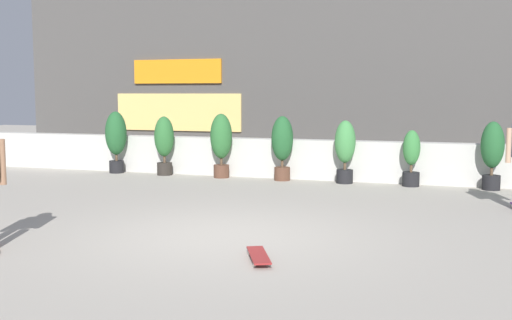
{
  "coord_description": "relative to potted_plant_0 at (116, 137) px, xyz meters",
  "views": [
    {
      "loc": [
        3.11,
        -7.86,
        1.96
      ],
      "look_at": [
        0.0,
        1.5,
        0.9
      ],
      "focal_mm": 43.7,
      "sensor_mm": 36.0,
      "label": 1
    }
  ],
  "objects": [
    {
      "name": "potted_plant_3",
      "position": [
        4.26,
        0.0,
        -0.04
      ],
      "size": [
        0.49,
        0.49,
        1.45
      ],
      "color": "brown",
      "rests_on": "ground"
    },
    {
      "name": "potted_plant_1",
      "position": [
        1.31,
        0.0,
        -0.08
      ],
      "size": [
        0.47,
        0.47,
        1.41
      ],
      "color": "#2D2823",
      "rests_on": "ground"
    },
    {
      "name": "potted_plant_5",
      "position": [
        7.09,
        0.0,
        -0.26
      ],
      "size": [
        0.36,
        0.36,
        1.19
      ],
      "color": "black",
      "rests_on": "ground"
    },
    {
      "name": "skateboard_near_camera",
      "position": [
        5.86,
        -6.61,
        -0.82
      ],
      "size": [
        0.52,
        0.81,
        0.08
      ],
      "color": "maroon",
      "rests_on": "ground"
    },
    {
      "name": "potted_plant_0",
      "position": [
        0.0,
        0.0,
        0.0
      ],
      "size": [
        0.52,
        0.52,
        1.52
      ],
      "color": "black",
      "rests_on": "ground"
    },
    {
      "name": "potted_plant_4",
      "position": [
        5.68,
        0.0,
        -0.1
      ],
      "size": [
        0.45,
        0.45,
        1.37
      ],
      "color": "black",
      "rests_on": "ground"
    },
    {
      "name": "ground_plane",
      "position": [
        4.98,
        -5.55,
        -0.88
      ],
      "size": [
        48.0,
        48.0,
        0.0
      ],
      "primitive_type": "plane",
      "color": "#A8A093"
    },
    {
      "name": "potted_plant_6",
      "position": [
        8.68,
        0.0,
        -0.09
      ],
      "size": [
        0.46,
        0.46,
        1.39
      ],
      "color": "black",
      "rests_on": "ground"
    },
    {
      "name": "potted_plant_2",
      "position": [
        2.78,
        0.0,
        -0.02
      ],
      "size": [
        0.51,
        0.51,
        1.49
      ],
      "color": "brown",
      "rests_on": "ground"
    },
    {
      "name": "building_backdrop",
      "position": [
        4.97,
        4.45,
        2.36
      ],
      "size": [
        20.0,
        2.08,
        6.5
      ],
      "color": "#4C4947",
      "rests_on": "ground"
    },
    {
      "name": "planter_wall",
      "position": [
        4.98,
        0.45,
        -0.43
      ],
      "size": [
        18.0,
        0.4,
        0.9
      ],
      "primitive_type": "cube",
      "color": "beige",
      "rests_on": "ground"
    }
  ]
}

